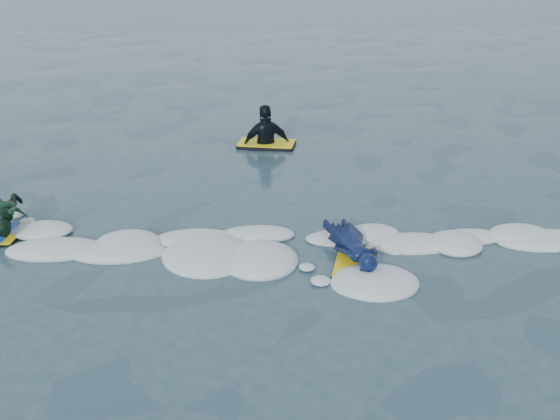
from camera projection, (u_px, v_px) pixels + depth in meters
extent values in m
plane|color=#1C2B43|center=(188.00, 301.00, 8.44)|extent=(120.00, 120.00, 0.00)
cube|color=black|center=(355.00, 265.00, 9.24)|extent=(0.76, 1.07, 0.05)
cube|color=yellow|center=(355.00, 262.00, 9.22)|extent=(0.73, 1.04, 0.02)
imported|color=navy|center=(352.00, 244.00, 9.40)|extent=(0.78, 1.52, 0.35)
cube|color=black|center=(7.00, 235.00, 10.10)|extent=(0.51, 0.81, 0.04)
cube|color=yellow|center=(6.00, 233.00, 10.09)|extent=(0.49, 0.79, 0.01)
cube|color=blue|center=(6.00, 232.00, 10.09)|extent=(0.23, 0.73, 0.00)
imported|color=#103C23|center=(9.00, 216.00, 10.21)|extent=(0.76, 1.23, 0.43)
cube|color=black|center=(266.00, 145.00, 13.98)|extent=(1.24, 0.85, 0.06)
cube|color=yellow|center=(266.00, 143.00, 13.96)|extent=(1.21, 0.82, 0.02)
imported|color=black|center=(266.00, 146.00, 14.00)|extent=(1.04, 0.53, 1.69)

